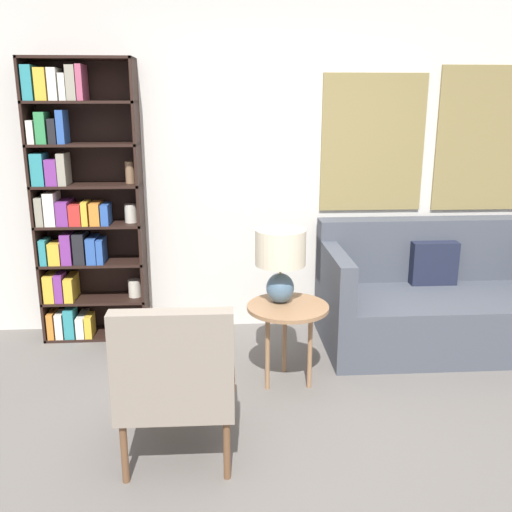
# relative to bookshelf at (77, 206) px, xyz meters

# --- Properties ---
(ground_plane) EXTENTS (14.00, 14.00, 0.00)m
(ground_plane) POSITION_rel_bookshelf_xyz_m (1.22, -1.84, -1.06)
(ground_plane) COLOR #66605B
(wall_back) EXTENTS (6.40, 0.08, 2.70)m
(wall_back) POSITION_rel_bookshelf_xyz_m (1.27, 0.19, 0.30)
(wall_back) COLOR silver
(wall_back) RESTS_ON ground_plane
(bookshelf) EXTENTS (0.79, 0.30, 2.13)m
(bookshelf) POSITION_rel_bookshelf_xyz_m (0.00, 0.00, 0.00)
(bookshelf) COLOR black
(bookshelf) RESTS_ON ground_plane
(armchair) EXTENTS (0.60, 0.64, 0.89)m
(armchair) POSITION_rel_bookshelf_xyz_m (0.84, -1.71, -0.56)
(armchair) COLOR brown
(armchair) RESTS_ON ground_plane
(couch) EXTENTS (1.78, 0.93, 0.92)m
(couch) POSITION_rel_bookshelf_xyz_m (2.75, -0.29, -0.73)
(couch) COLOR #474C56
(couch) RESTS_ON ground_plane
(side_table) EXTENTS (0.53, 0.53, 0.55)m
(side_table) POSITION_rel_bookshelf_xyz_m (1.51, -0.89, -0.57)
(side_table) COLOR #99704C
(side_table) RESTS_ON ground_plane
(table_lamp) EXTENTS (0.33, 0.33, 0.49)m
(table_lamp) POSITION_rel_bookshelf_xyz_m (1.46, -0.82, -0.19)
(table_lamp) COLOR slate
(table_lamp) RESTS_ON side_table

